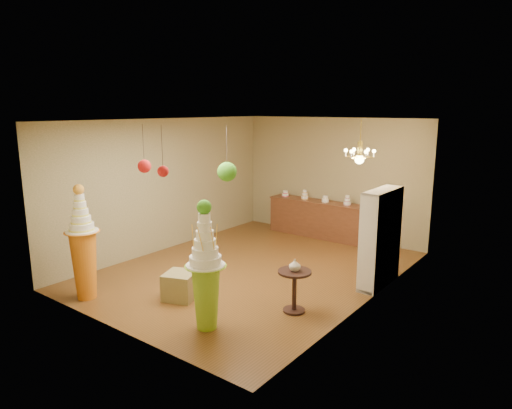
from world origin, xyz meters
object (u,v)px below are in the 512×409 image
Objects in this scene: pedestal_orange at (84,255)px; sideboard at (325,219)px; pedestal_green at (206,279)px; round_table at (294,285)px.

pedestal_orange reaches higher than sideboard.
pedestal_green is 2.83× the size of round_table.
sideboard is at bearing 100.29° from pedestal_green.
sideboard is 4.45m from round_table.
sideboard is 4.38× the size of round_table.
round_table is at bearing 28.50° from pedestal_orange.
pedestal_green is 1.50m from round_table.
pedestal_green is at bearing 10.56° from pedestal_orange.
pedestal_orange is (-2.42, -0.45, 0.00)m from pedestal_green.
pedestal_green is 5.46m from sideboard.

